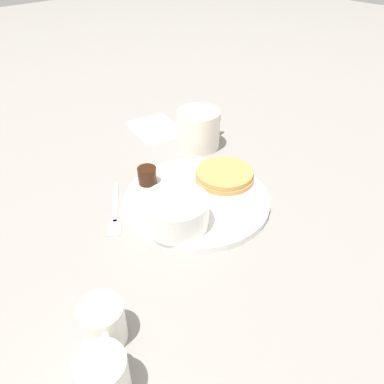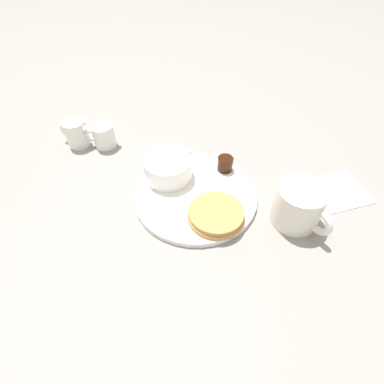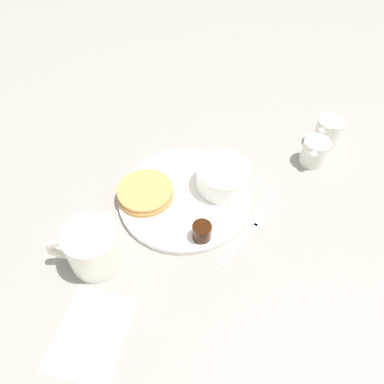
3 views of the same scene
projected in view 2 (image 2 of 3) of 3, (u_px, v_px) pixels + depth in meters
ground_plane at (196, 197)px, 0.63m from camera, size 4.00×4.00×0.00m
plate at (196, 195)px, 0.63m from camera, size 0.25×0.25×0.01m
pancake_stack at (216, 214)px, 0.57m from camera, size 0.11×0.11×0.02m
bowl at (168, 167)px, 0.64m from camera, size 0.10×0.10×0.05m
syrup_cup at (225, 164)px, 0.66m from camera, size 0.03×0.03×0.03m
butter_ramekin at (168, 164)px, 0.66m from camera, size 0.05×0.05×0.04m
coffee_mug at (299, 206)px, 0.56m from camera, size 0.09×0.12×0.08m
creamer_pitcher_near at (104, 136)px, 0.73m from camera, size 0.07×0.05×0.06m
creamer_pitcher_far at (76, 133)px, 0.74m from camera, size 0.06×0.06×0.07m
fork at (197, 154)px, 0.73m from camera, size 0.13×0.09×0.00m
napkin at (334, 192)px, 0.64m from camera, size 0.15×0.12×0.00m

